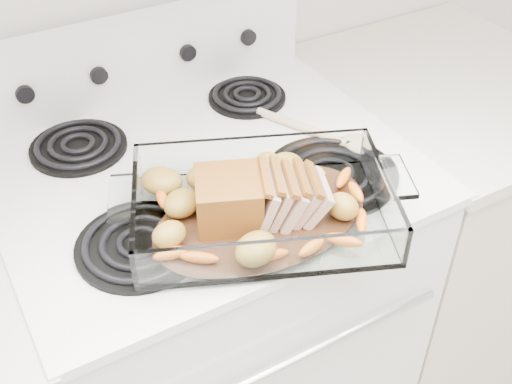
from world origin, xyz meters
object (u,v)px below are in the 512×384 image
baking_dish (262,211)px  pork_roast (251,202)px  electric_range (211,315)px  counter_right (426,226)px

baking_dish → pork_roast: size_ratio=1.91×
baking_dish → pork_roast: bearing=-157.1°
electric_range → pork_roast: bearing=-92.4°
pork_roast → electric_range: bearing=83.7°
electric_range → counter_right: electric_range is taller
electric_range → pork_roast: electric_range is taller
electric_range → baking_dish: (0.01, -0.21, 0.48)m
counter_right → pork_roast: (-0.67, -0.21, 0.53)m
electric_range → baking_dish: electric_range is taller
counter_right → baking_dish: size_ratio=2.22×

